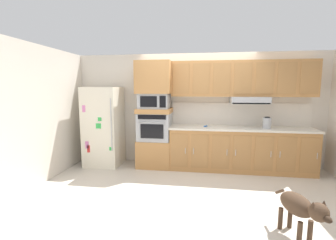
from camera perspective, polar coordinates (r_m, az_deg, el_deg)
ground_plane at (r=4.60m, az=6.35°, el=-14.44°), size 9.60×9.60×0.00m
back_kitchen_wall at (r=5.40m, az=7.00°, el=2.51°), size 6.20×0.12×2.50m
side_panel_left at (r=5.20m, az=-25.97°, el=1.61°), size 0.12×7.10×2.50m
refrigerator at (r=5.48m, az=-15.35°, el=-1.53°), size 0.76×0.73×1.76m
oven_base_cabinet at (r=5.32m, az=-3.19°, el=-7.94°), size 0.74×0.62×0.60m
built_in_oven at (r=5.19m, az=-3.25°, el=-1.54°), size 0.70×0.62×0.60m
appliance_mid_shelf at (r=5.14m, az=-3.27°, el=2.31°), size 0.74×0.62×0.10m
microwave at (r=5.13m, az=-3.29°, el=4.64°), size 0.64×0.54×0.32m
appliance_upper_cabinet at (r=5.13m, az=-3.33°, el=10.23°), size 0.74×0.62×0.68m
lower_cabinet_run at (r=5.23m, az=17.02°, el=-6.94°), size 2.93×0.63×0.88m
countertop_slab at (r=5.14m, az=17.21°, el=-1.96°), size 2.97×0.64×0.04m
backsplash_panel at (r=5.39m, az=16.87°, el=1.38°), size 2.97×0.02×0.50m
upper_cabinet_with_hood at (r=5.20m, az=17.56°, el=9.22°), size 2.93×0.48×0.88m
screwdriver at (r=5.05m, az=9.21°, el=-1.49°), size 0.17×0.16×0.03m
electric_kettle at (r=5.18m, az=22.90°, el=-0.66°), size 0.17×0.17×0.24m
dog at (r=3.21m, az=29.49°, el=-17.99°), size 0.40×0.79×0.58m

